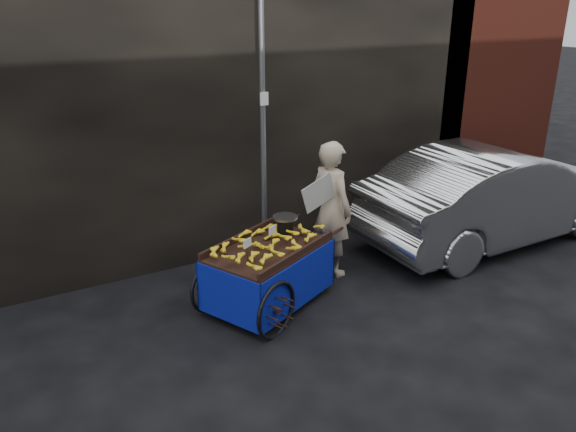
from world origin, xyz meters
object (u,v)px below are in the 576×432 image
vendor (331,209)px  plastic_bag (305,280)px  banana_cart (266,255)px  parked_car (496,194)px

vendor → plastic_bag: 1.05m
banana_cart → plastic_bag: 0.90m
vendor → parked_car: size_ratio=0.41×
vendor → parked_car: (2.93, -0.32, -0.19)m
banana_cart → parked_car: 4.18m
vendor → parked_car: bearing=-106.8°
banana_cart → parked_car: parked_car is taller
vendor → plastic_bag: (-0.58, -0.26, -0.84)m
banana_cart → plastic_bag: banana_cart is taller
banana_cart → plastic_bag: (0.67, 0.15, -0.59)m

